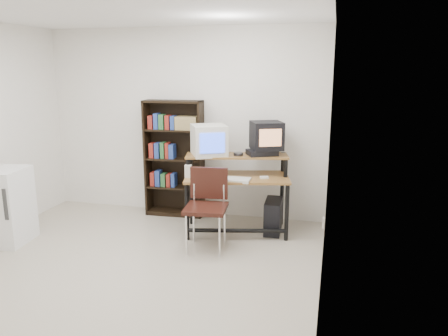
% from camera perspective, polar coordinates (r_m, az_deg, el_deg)
% --- Properties ---
extents(floor, '(4.00, 4.00, 0.01)m').
position_cam_1_polar(floor, '(4.78, -13.07, -12.99)').
color(floor, '#BAAF9A').
rests_on(floor, ground).
extents(ceiling, '(4.00, 4.00, 0.01)m').
position_cam_1_polar(ceiling, '(4.34, -14.93, 19.73)').
color(ceiling, white).
rests_on(ceiling, back_wall).
extents(back_wall, '(4.00, 0.01, 2.60)m').
position_cam_1_polar(back_wall, '(6.19, -5.23, 5.89)').
color(back_wall, white).
rests_on(back_wall, floor).
extents(right_wall, '(0.01, 4.00, 2.60)m').
position_cam_1_polar(right_wall, '(3.86, 13.27, 1.29)').
color(right_wall, white).
rests_on(right_wall, floor).
extents(computer_desk, '(1.40, 0.92, 0.98)m').
position_cam_1_polar(computer_desk, '(5.49, 1.68, -1.40)').
color(computer_desk, brown).
rests_on(computer_desk, floor).
extents(crt_monitor, '(0.55, 0.55, 0.39)m').
position_cam_1_polar(crt_monitor, '(5.50, -1.98, 3.63)').
color(crt_monitor, beige).
rests_on(crt_monitor, computer_desk).
extents(vcr, '(0.44, 0.40, 0.08)m').
position_cam_1_polar(vcr, '(5.52, 4.98, 1.97)').
color(vcr, black).
rests_on(vcr, computer_desk).
extents(crt_tv, '(0.48, 0.48, 0.35)m').
position_cam_1_polar(crt_tv, '(5.53, 5.58, 4.24)').
color(crt_tv, black).
rests_on(crt_tv, vcr).
extents(cd_spindle, '(0.12, 0.12, 0.05)m').
position_cam_1_polar(cd_spindle, '(5.47, 1.88, 1.77)').
color(cd_spindle, '#26262B').
rests_on(cd_spindle, computer_desk).
extents(keyboard, '(0.47, 0.21, 0.03)m').
position_cam_1_polar(keyboard, '(5.28, 0.91, -1.52)').
color(keyboard, beige).
rests_on(keyboard, computer_desk).
extents(mousepad, '(0.27, 0.25, 0.01)m').
position_cam_1_polar(mousepad, '(5.38, 5.31, -1.44)').
color(mousepad, black).
rests_on(mousepad, computer_desk).
extents(mouse, '(0.12, 0.09, 0.03)m').
position_cam_1_polar(mouse, '(5.37, 5.27, -1.27)').
color(mouse, white).
rests_on(mouse, mousepad).
extents(desk_speaker, '(0.09, 0.09, 0.17)m').
position_cam_1_polar(desk_speaker, '(5.40, -4.70, -0.49)').
color(desk_speaker, beige).
rests_on(desk_speaker, computer_desk).
extents(pc_tower, '(0.22, 0.46, 0.42)m').
position_cam_1_polar(pc_tower, '(5.63, 6.44, -6.26)').
color(pc_tower, black).
rests_on(pc_tower, floor).
extents(school_chair, '(0.51, 0.51, 0.93)m').
position_cam_1_polar(school_chair, '(5.04, -2.22, -4.17)').
color(school_chair, black).
rests_on(school_chair, floor).
extents(bookshelf, '(0.82, 0.31, 1.62)m').
position_cam_1_polar(bookshelf, '(6.16, -6.48, 1.49)').
color(bookshelf, black).
rests_on(bookshelf, floor).
extents(mini_fridge, '(0.59, 0.59, 0.90)m').
position_cam_1_polar(mini_fridge, '(5.84, -26.83, -4.43)').
color(mini_fridge, white).
rests_on(mini_fridge, floor).
extents(wall_outlet, '(0.02, 0.08, 0.12)m').
position_cam_1_polar(wall_outlet, '(5.24, 12.85, -6.96)').
color(wall_outlet, beige).
rests_on(wall_outlet, right_wall).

